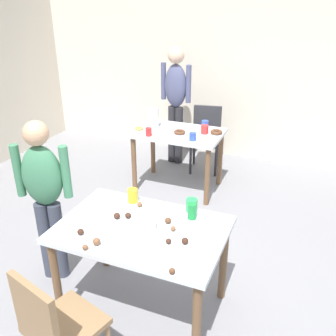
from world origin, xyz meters
TOP-DOWN VIEW (x-y plane):
  - ground_plane at (0.00, 0.00)m, footprint 6.40×6.40m
  - wall_back at (0.00, 3.20)m, footprint 6.40×0.10m
  - dining_table_near at (-0.03, -0.14)m, footprint 1.19×0.80m
  - dining_table_far at (-0.51, 1.87)m, footprint 1.05×0.68m
  - chair_near_table at (-0.24, -0.91)m, footprint 0.50×0.50m
  - chair_far_table at (-0.36, 2.56)m, footprint 0.47×0.47m
  - person_girl_near at (-0.91, -0.08)m, footprint 0.45×0.29m
  - person_adult_far at (-0.82, 2.60)m, footprint 0.46×0.24m
  - mixing_bowl at (-0.01, -0.15)m, footprint 0.17×0.17m
  - soda_can at (0.26, 0.11)m, footprint 0.07×0.07m
  - fork_near at (0.44, 0.13)m, footprint 0.17×0.02m
  - cup_near_0 at (0.23, 0.21)m, footprint 0.09×0.09m
  - cup_near_1 at (-0.25, 0.16)m, footprint 0.08×0.08m
  - cake_ball_0 at (-0.17, 0.12)m, footprint 0.04×0.04m
  - cake_ball_1 at (0.19, -0.09)m, footprint 0.04×0.04m
  - cake_ball_2 at (-0.25, -0.10)m, footprint 0.05×0.05m
  - cake_ball_3 at (-0.38, -0.37)m, footprint 0.05×0.05m
  - cake_ball_4 at (0.22, -0.24)m, footprint 0.04×0.04m
  - cake_ball_5 at (0.12, -0.02)m, footprint 0.05×0.05m
  - cake_ball_6 at (-0.26, -0.51)m, footprint 0.04×0.04m
  - cake_ball_7 at (-0.22, -0.43)m, footprint 0.05×0.05m
  - cake_ball_8 at (0.32, -0.20)m, footprint 0.05×0.05m
  - cake_ball_9 at (-0.18, -0.06)m, footprint 0.05×0.05m
  - cake_ball_10 at (-0.08, -0.04)m, footprint 0.04×0.04m
  - cake_ball_11 at (0.35, -0.51)m, footprint 0.04×0.04m
  - pitcher_far at (-0.85, 1.91)m, footprint 0.13×0.13m
  - cup_far_0 at (-0.25, 1.65)m, footprint 0.08×0.08m
  - cup_far_1 at (-0.77, 1.60)m, footprint 0.07×0.07m
  - cup_far_2 at (-0.25, 2.10)m, footprint 0.08×0.08m
  - cup_far_3 at (-0.19, 1.91)m, footprint 0.09×0.09m
  - donut_far_0 at (-0.06, 1.96)m, footprint 0.14×0.14m
  - donut_far_1 at (-0.97, 1.75)m, footprint 0.10×0.10m
  - donut_far_2 at (-0.46, 1.80)m, footprint 0.13×0.13m

SIDE VIEW (x-z plane):
  - ground_plane at x=0.00m, z-range 0.00..0.00m
  - chair_near_table at x=-0.24m, z-range 0.06..0.93m
  - chair_far_table at x=-0.36m, z-range 0.06..0.93m
  - dining_table_far at x=-0.51m, z-range 0.26..1.01m
  - dining_table_near at x=-0.03m, z-range 0.28..1.03m
  - fork_near at x=0.44m, z-range 0.75..0.76m
  - donut_far_1 at x=-0.97m, z-range 0.75..0.78m
  - cake_ball_1 at x=0.19m, z-range 0.75..0.79m
  - cake_ball_4 at x=0.22m, z-range 0.75..0.79m
  - cake_ball_6 at x=-0.26m, z-range 0.75..0.79m
  - cake_ball_11 at x=0.35m, z-range 0.75..0.79m
  - cake_ball_10 at x=-0.08m, z-range 0.75..0.79m
  - donut_far_2 at x=-0.46m, z-range 0.75..0.79m
  - cake_ball_0 at x=-0.17m, z-range 0.75..0.79m
  - donut_far_0 at x=-0.06m, z-range 0.75..0.79m
  - cake_ball_3 at x=-0.38m, z-range 0.75..0.80m
  - cake_ball_9 at x=-0.18m, z-range 0.75..0.80m
  - cake_ball_5 at x=0.12m, z-range 0.75..0.80m
  - cake_ball_8 at x=0.32m, z-range 0.75..0.80m
  - cake_ball_2 at x=-0.25m, z-range 0.75..0.80m
  - cake_ball_7 at x=-0.22m, z-range 0.75..0.80m
  - mixing_bowl at x=-0.01m, z-range 0.75..0.84m
  - cup_far_0 at x=-0.25m, z-range 0.75..0.84m
  - cup_far_2 at x=-0.25m, z-range 0.75..0.85m
  - cup_far_1 at x=-0.77m, z-range 0.75..0.85m
  - cup_near_0 at x=0.23m, z-range 0.75..0.85m
  - cup_far_3 at x=-0.19m, z-range 0.75..0.85m
  - cup_near_1 at x=-0.25m, z-range 0.75..0.86m
  - soda_can at x=0.26m, z-range 0.75..0.87m
  - person_girl_near at x=-0.91m, z-range 0.13..1.55m
  - pitcher_far at x=-0.85m, z-range 0.75..0.99m
  - person_adult_far at x=-0.82m, z-range 0.17..1.80m
  - wall_back at x=0.00m, z-range 0.00..2.60m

